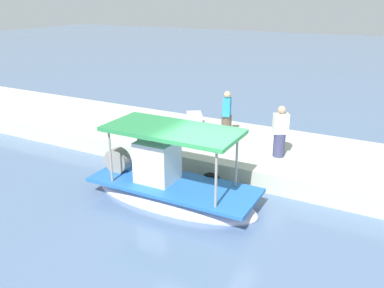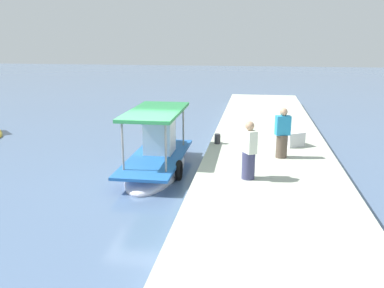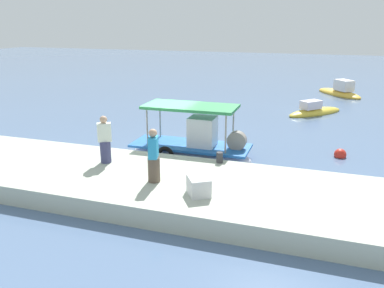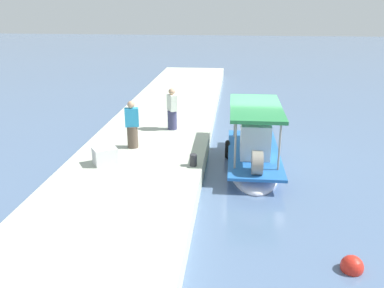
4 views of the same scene
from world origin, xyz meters
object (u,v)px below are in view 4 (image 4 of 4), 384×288
(cargo_crate, at_px, (105,156))
(marker_buoy, at_px, (352,267))
(fisherman_by_crate, at_px, (132,127))
(mooring_bollard, at_px, (193,160))
(fisherman_near_bollard, at_px, (172,111))
(main_fishing_boat, at_px, (253,156))

(cargo_crate, distance_m, marker_buoy, 8.30)
(cargo_crate, relative_size, marker_buoy, 1.43)
(fisherman_by_crate, distance_m, mooring_bollard, 2.96)
(cargo_crate, bearing_deg, fisherman_near_bollard, 158.19)
(fisherman_by_crate, bearing_deg, cargo_crate, -17.49)
(fisherman_near_bollard, bearing_deg, mooring_bollard, 18.24)
(main_fishing_boat, bearing_deg, fisherman_by_crate, -87.82)
(fisherman_by_crate, xyz_separation_m, cargo_crate, (1.70, -0.54, -0.53))
(mooring_bollard, bearing_deg, fisherman_near_bollard, -161.76)
(main_fishing_boat, height_order, mooring_bollard, main_fishing_boat)
(main_fishing_boat, xyz_separation_m, cargo_crate, (1.87, -5.04, 0.52))
(fisherman_near_bollard, distance_m, cargo_crate, 4.49)
(marker_buoy, bearing_deg, mooring_bollard, -136.68)
(fisherman_near_bollard, distance_m, mooring_bollard, 4.26)
(main_fishing_boat, height_order, fisherman_by_crate, fisherman_by_crate)
(main_fishing_boat, bearing_deg, cargo_crate, -69.64)
(fisherman_by_crate, bearing_deg, mooring_bollard, 57.31)
(main_fishing_boat, xyz_separation_m, marker_buoy, (6.10, 2.05, -0.31))
(mooring_bollard, relative_size, marker_buoy, 0.76)
(main_fishing_boat, distance_m, mooring_bollard, 2.73)
(fisherman_near_bollard, relative_size, mooring_bollard, 4.47)
(main_fishing_boat, xyz_separation_m, fisherman_near_bollard, (-2.27, -3.39, 1.04))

